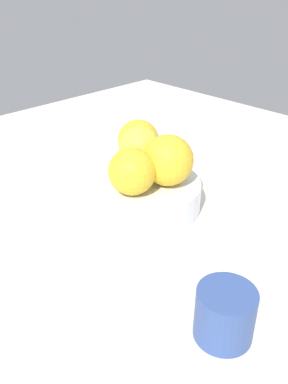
# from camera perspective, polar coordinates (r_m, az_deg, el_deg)

# --- Properties ---
(ground_plane) EXTENTS (1.10, 1.10, 0.02)m
(ground_plane) POSITION_cam_1_polar(r_m,az_deg,el_deg) (0.63, 0.00, -2.88)
(ground_plane) COLOR silver
(fruit_bowl) EXTENTS (0.17, 0.17, 0.04)m
(fruit_bowl) POSITION_cam_1_polar(r_m,az_deg,el_deg) (0.62, 0.00, -0.45)
(fruit_bowl) COLOR silver
(fruit_bowl) RESTS_ON ground_plane
(orange_in_bowl_0) EXTENTS (0.07, 0.07, 0.07)m
(orange_in_bowl_0) POSITION_cam_1_polar(r_m,az_deg,el_deg) (0.56, -1.69, 2.88)
(orange_in_bowl_0) COLOR yellow
(orange_in_bowl_0) RESTS_ON fruit_bowl
(orange_in_bowl_1) EXTENTS (0.07, 0.07, 0.07)m
(orange_in_bowl_1) POSITION_cam_1_polar(r_m,az_deg,el_deg) (0.58, 3.35, 4.44)
(orange_in_bowl_1) COLOR yellow
(orange_in_bowl_1) RESTS_ON fruit_bowl
(orange_in_bowl_2) EXTENTS (0.07, 0.07, 0.07)m
(orange_in_bowl_2) POSITION_cam_1_polar(r_m,az_deg,el_deg) (0.64, -0.66, 6.35)
(orange_in_bowl_2) COLOR yellow
(orange_in_bowl_2) RESTS_ON fruit_bowl
(orange_loose_0) EXTENTS (0.08, 0.08, 0.08)m
(orange_loose_0) POSITION_cam_1_polar(r_m,az_deg,el_deg) (0.76, -0.80, 7.21)
(orange_loose_0) COLOR yellow
(orange_loose_0) RESTS_ON ground_plane
(ceramic_cup) EXTENTS (0.06, 0.06, 0.06)m
(ceramic_cup) POSITION_cam_1_polar(r_m,az_deg,el_deg) (0.42, 11.23, -16.40)
(ceramic_cup) COLOR #334C8C
(ceramic_cup) RESTS_ON ground_plane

